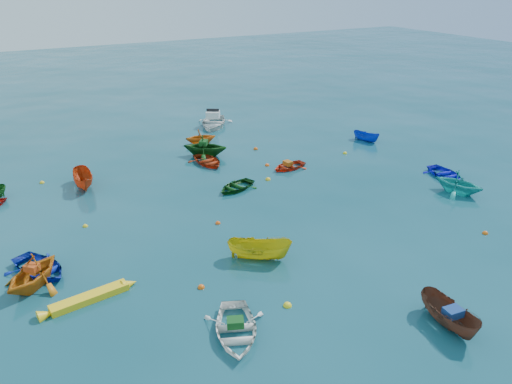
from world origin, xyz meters
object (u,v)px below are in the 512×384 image
dinghy_blue_se (445,177)px  dinghy_blue_sw (41,272)px  dinghy_white_near (236,335)px  kayak_yellow (90,301)px  motorboat_white (213,126)px

dinghy_blue_se → dinghy_blue_sw: bearing=-172.1°
dinghy_blue_sw → dinghy_white_near: 10.53m
dinghy_white_near → kayak_yellow: dinghy_white_near is taller
dinghy_blue_sw → motorboat_white: (17.27, 18.32, 0.00)m
dinghy_blue_sw → dinghy_blue_se: size_ratio=1.10×
dinghy_white_near → kayak_yellow: size_ratio=0.85×
dinghy_blue_se → motorboat_white: bearing=125.3°
dinghy_blue_se → motorboat_white: (-9.23, 18.99, 0.00)m
dinghy_blue_sw → dinghy_blue_se: dinghy_blue_sw is taller
kayak_yellow → dinghy_blue_sw: bearing=17.1°
dinghy_blue_sw → dinghy_blue_se: bearing=-26.9°
motorboat_white → dinghy_white_near: bearing=-80.4°
kayak_yellow → dinghy_blue_se: bearing=-92.0°
dinghy_blue_se → kayak_yellow: size_ratio=0.75×
dinghy_white_near → kayak_yellow: bearing=154.6°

